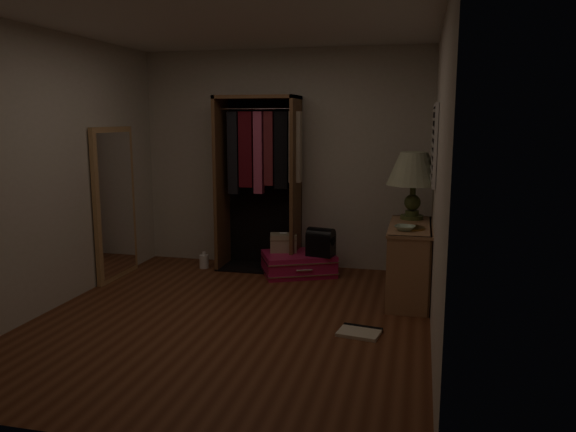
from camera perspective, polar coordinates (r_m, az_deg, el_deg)
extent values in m
plane|color=#5B2E1A|center=(5.18, -5.77, -10.40)|extent=(4.00, 4.00, 0.00)
cube|color=beige|center=(6.80, -0.41, 5.75)|extent=(3.50, 0.02, 2.60)
cube|color=beige|center=(3.09, -18.44, 0.17)|extent=(3.50, 0.02, 2.60)
cube|color=beige|center=(4.61, 14.99, 3.42)|extent=(0.02, 4.00, 2.60)
cube|color=beige|center=(5.71, -22.89, 4.17)|extent=(0.02, 4.00, 2.60)
cube|color=silver|center=(4.92, -6.33, 19.27)|extent=(3.50, 4.00, 0.01)
cube|color=white|center=(5.59, 14.65, 7.09)|extent=(0.03, 0.96, 0.76)
cube|color=black|center=(5.59, 14.64, 7.09)|extent=(0.03, 0.90, 0.70)
cube|color=silver|center=(5.61, 14.33, 3.93)|extent=(0.01, 0.88, 0.02)
cube|color=silver|center=(5.60, 14.36, 4.72)|extent=(0.01, 0.88, 0.02)
cube|color=silver|center=(5.60, 14.40, 5.51)|extent=(0.01, 0.88, 0.02)
cube|color=silver|center=(5.59, 14.43, 6.31)|extent=(0.01, 0.88, 0.02)
cube|color=silver|center=(5.59, 14.47, 7.10)|extent=(0.01, 0.88, 0.02)
cube|color=silver|center=(5.58, 14.50, 7.90)|extent=(0.01, 0.88, 0.02)
cube|color=silver|center=(5.58, 14.54, 8.69)|extent=(0.01, 0.88, 0.02)
cube|color=silver|center=(5.58, 14.57, 9.49)|extent=(0.01, 0.88, 0.02)
cube|color=silver|center=(5.58, 14.61, 10.29)|extent=(0.01, 0.88, 0.02)
cube|color=#A67450|center=(5.24, 12.11, -6.02)|extent=(0.40, 0.03, 0.75)
cube|color=#A67450|center=(6.28, 12.36, -3.38)|extent=(0.40, 0.03, 0.75)
cube|color=#A67450|center=(5.84, 12.13, -7.57)|extent=(0.40, 1.04, 0.03)
cube|color=#A67450|center=(5.71, 12.32, -2.69)|extent=(0.40, 1.04, 0.03)
cube|color=#A67450|center=(5.68, 12.38, -1.06)|extent=(0.42, 1.12, 0.03)
cube|color=brown|center=(5.76, 14.14, -4.66)|extent=(0.02, 1.10, 0.75)
cube|color=#A67450|center=(6.02, 12.32, -1.31)|extent=(0.36, 0.38, 0.13)
cube|color=gray|center=(5.35, 11.37, -7.49)|extent=(0.21, 0.04, 0.27)
cube|color=#4C3833|center=(5.41, 11.20, -7.59)|extent=(0.18, 0.04, 0.22)
cube|color=#B7AD99|center=(5.44, 11.20, -7.25)|extent=(0.17, 0.04, 0.26)
cube|color=brown|center=(5.48, 11.25, -7.15)|extent=(0.18, 0.04, 0.25)
cube|color=#3F4C59|center=(5.53, 11.34, -6.72)|extent=(0.19, 0.05, 0.31)
cube|color=gray|center=(5.58, 11.40, -6.59)|extent=(0.20, 0.03, 0.30)
cube|color=#59594C|center=(5.62, 11.52, -6.46)|extent=(0.22, 0.05, 0.31)
cube|color=#B2724C|center=(5.67, 11.29, -6.46)|extent=(0.17, 0.03, 0.28)
cube|color=beige|center=(5.72, 11.34, -6.49)|extent=(0.18, 0.04, 0.24)
cube|color=#332D38|center=(5.76, 11.53, -6.34)|extent=(0.21, 0.04, 0.25)
cube|color=gray|center=(5.82, 11.46, -6.18)|extent=(0.19, 0.04, 0.25)
cube|color=#4C3833|center=(5.86, 11.42, -5.79)|extent=(0.18, 0.04, 0.30)
cube|color=#B7AD99|center=(5.91, 11.46, -5.86)|extent=(0.18, 0.03, 0.26)
cube|color=brown|center=(5.95, 11.60, -5.54)|extent=(0.21, 0.04, 0.31)
cube|color=#3F4C59|center=(5.99, 11.57, -5.48)|extent=(0.20, 0.03, 0.30)
cube|color=gray|center=(6.04, 11.64, -5.42)|extent=(0.21, 0.05, 0.29)
cube|color=#59594C|center=(6.09, 11.53, -5.15)|extent=(0.18, 0.04, 0.32)
cube|color=#B2724C|center=(6.14, 11.68, -5.36)|extent=(0.22, 0.03, 0.25)
cube|color=brown|center=(6.78, -6.74, 3.34)|extent=(0.04, 0.50, 2.05)
cube|color=brown|center=(6.52, 0.80, 3.15)|extent=(0.04, 0.50, 2.05)
cube|color=brown|center=(6.60, -3.12, 11.95)|extent=(0.95, 0.50, 0.04)
cube|color=black|center=(6.86, -2.49, 3.47)|extent=(0.95, 0.02, 2.05)
cube|color=black|center=(6.83, -2.96, -5.24)|extent=(0.95, 0.50, 0.02)
cylinder|color=white|center=(6.59, -3.11, 10.83)|extent=(0.87, 0.02, 0.02)
cube|color=black|center=(6.67, -5.56, 6.38)|extent=(0.12, 0.10, 0.96)
cube|color=#590F19|center=(6.62, -4.24, 6.75)|extent=(0.16, 0.12, 0.88)
cube|color=#BF4C72|center=(6.58, -2.98, 6.43)|extent=(0.10, 0.12, 0.95)
cube|color=maroon|center=(6.54, -1.93, 6.85)|extent=(0.11, 0.10, 0.85)
cube|color=black|center=(6.51, -0.64, 6.69)|extent=(0.15, 0.11, 0.89)
cube|color=beige|center=(6.47, 0.76, 7.01)|extent=(0.13, 0.13, 0.81)
cube|color=tan|center=(6.56, -17.18, 1.20)|extent=(0.05, 0.80, 1.70)
cube|color=white|center=(6.55, -16.96, 1.20)|extent=(0.01, 0.68, 1.58)
cube|color=#C51853|center=(6.54, 1.08, -4.86)|extent=(0.96, 0.85, 0.25)
cube|color=white|center=(6.56, 1.08, -5.44)|extent=(0.99, 0.88, 0.01)
cube|color=white|center=(6.53, 1.08, -4.28)|extent=(0.99, 0.88, 0.01)
cylinder|color=white|center=(6.26, 1.66, -5.54)|extent=(0.17, 0.10, 0.02)
cube|color=tan|center=(6.58, -0.48, -2.72)|extent=(0.35, 0.28, 0.21)
cube|color=brown|center=(6.57, -0.48, -2.35)|extent=(0.36, 0.29, 0.01)
cylinder|color=white|center=(6.55, -0.48, -1.75)|extent=(0.09, 0.04, 0.01)
cube|color=black|center=(6.38, 3.35, -3.05)|extent=(0.33, 0.25, 0.23)
cylinder|color=black|center=(6.36, 3.36, -2.04)|extent=(0.33, 0.25, 0.19)
cylinder|color=#404F26|center=(6.03, 12.46, -0.10)|extent=(0.31, 0.31, 0.04)
cylinder|color=#404F26|center=(6.02, 12.48, 0.32)|extent=(0.18, 0.18, 0.05)
sphere|color=#404F26|center=(6.00, 12.52, 1.35)|extent=(0.22, 0.22, 0.17)
cylinder|color=#404F26|center=(5.98, 12.57, 2.63)|extent=(0.08, 0.08, 0.10)
cone|color=beige|center=(5.96, 12.65, 4.73)|extent=(0.73, 0.73, 0.34)
cone|color=beige|center=(5.96, 12.65, 4.73)|extent=(0.65, 0.65, 0.32)
cylinder|color=olive|center=(5.50, 12.35, -1.18)|extent=(0.35, 0.35, 0.02)
imported|color=#A4C4A9|center=(5.39, 11.80, -1.21)|extent=(0.23, 0.23, 0.05)
cylinder|color=white|center=(6.89, -8.53, -4.59)|extent=(0.15, 0.15, 0.16)
cylinder|color=white|center=(6.87, -8.55, -3.79)|extent=(0.06, 0.06, 0.04)
cube|color=beige|center=(4.86, 7.27, -11.64)|extent=(0.38, 0.33, 0.03)
cube|color=black|center=(4.97, 7.63, -11.18)|extent=(0.35, 0.10, 0.03)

